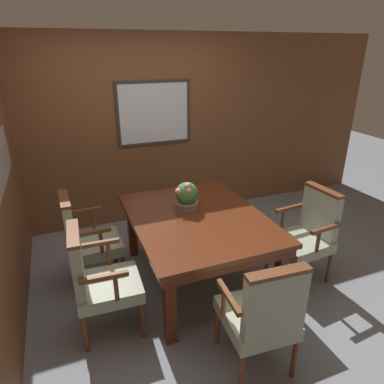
{
  "coord_description": "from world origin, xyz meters",
  "views": [
    {
      "loc": [
        -1.01,
        -2.66,
        2.26
      ],
      "look_at": [
        0.14,
        0.25,
        0.93
      ],
      "focal_mm": 32.0,
      "sensor_mm": 36.0,
      "label": 1
    }
  ],
  "objects_px": {
    "dining_table": "(198,225)",
    "chair_left_far": "(85,237)",
    "chair_left_near": "(98,278)",
    "chair_head_near": "(262,313)",
    "potted_plant": "(187,196)",
    "chair_right_near": "(308,232)"
  },
  "relations": [
    {
      "from": "chair_left_far",
      "to": "potted_plant",
      "type": "bearing_deg",
      "value": -100.66
    },
    {
      "from": "dining_table",
      "to": "chair_left_far",
      "type": "xyz_separation_m",
      "value": [
        -1.05,
        0.36,
        -0.11
      ]
    },
    {
      "from": "chair_head_near",
      "to": "chair_right_near",
      "type": "height_order",
      "value": "same"
    },
    {
      "from": "dining_table",
      "to": "chair_left_far",
      "type": "height_order",
      "value": "chair_left_far"
    },
    {
      "from": "chair_left_far",
      "to": "chair_left_near",
      "type": "relative_size",
      "value": 1.0
    },
    {
      "from": "dining_table",
      "to": "chair_left_far",
      "type": "relative_size",
      "value": 1.64
    },
    {
      "from": "chair_right_near",
      "to": "dining_table",
      "type": "bearing_deg",
      "value": -114.02
    },
    {
      "from": "chair_left_far",
      "to": "chair_right_near",
      "type": "relative_size",
      "value": 1.0
    },
    {
      "from": "chair_left_far",
      "to": "chair_right_near",
      "type": "bearing_deg",
      "value": -110.85
    },
    {
      "from": "chair_head_near",
      "to": "chair_left_near",
      "type": "distance_m",
      "value": 1.33
    },
    {
      "from": "chair_left_far",
      "to": "chair_head_near",
      "type": "bearing_deg",
      "value": -147.42
    },
    {
      "from": "dining_table",
      "to": "potted_plant",
      "type": "relative_size",
      "value": 5.41
    },
    {
      "from": "chair_head_near",
      "to": "chair_left_near",
      "type": "relative_size",
      "value": 1.0
    },
    {
      "from": "chair_left_far",
      "to": "potted_plant",
      "type": "distance_m",
      "value": 1.08
    },
    {
      "from": "chair_head_near",
      "to": "chair_left_near",
      "type": "height_order",
      "value": "same"
    },
    {
      "from": "chair_head_near",
      "to": "chair_right_near",
      "type": "xyz_separation_m",
      "value": [
        1.05,
        0.82,
        0.0
      ]
    },
    {
      "from": "potted_plant",
      "to": "chair_right_near",
      "type": "bearing_deg",
      "value": -27.27
    },
    {
      "from": "dining_table",
      "to": "potted_plant",
      "type": "height_order",
      "value": "potted_plant"
    },
    {
      "from": "chair_left_far",
      "to": "chair_left_near",
      "type": "xyz_separation_m",
      "value": [
        0.03,
        -0.71,
        0.0
      ]
    },
    {
      "from": "chair_right_near",
      "to": "chair_left_near",
      "type": "xyz_separation_m",
      "value": [
        -2.09,
        0.01,
        0.0
      ]
    },
    {
      "from": "chair_left_far",
      "to": "chair_left_near",
      "type": "distance_m",
      "value": 0.71
    },
    {
      "from": "chair_head_near",
      "to": "potted_plant",
      "type": "relative_size",
      "value": 3.31
    }
  ]
}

